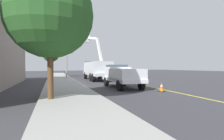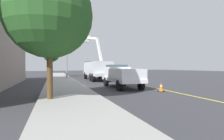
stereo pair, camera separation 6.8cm
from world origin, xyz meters
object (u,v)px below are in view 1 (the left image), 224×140
service_pickup_truck (122,75)px  traffic_cone_leading (162,87)px  utility_bucket_truck (97,68)px  traffic_cone_mid_front (100,75)px  passing_minivan (118,71)px  traffic_signal_mast (68,41)px

service_pickup_truck → traffic_cone_leading: (-3.48, -1.36, -0.78)m
utility_bucket_truck → traffic_cone_mid_front: (4.03, -2.36, -1.18)m
passing_minivan → traffic_cone_mid_front: 4.89m
utility_bucket_truck → traffic_cone_leading: utility_bucket_truck is taller
utility_bucket_truck → traffic_cone_leading: size_ratio=12.16×
utility_bucket_truck → passing_minivan: (5.92, -6.83, -0.63)m
passing_minivan → traffic_cone_leading: 20.39m
traffic_signal_mast → service_pickup_truck: bearing=-170.8°
traffic_cone_leading → traffic_signal_mast: bearing=12.1°
service_pickup_truck → traffic_signal_mast: size_ratio=0.77×
traffic_cone_leading → service_pickup_truck: bearing=21.3°
service_pickup_truck → passing_minivan: service_pickup_truck is taller
traffic_cone_mid_front → traffic_signal_mast: traffic_signal_mast is taller
traffic_cone_leading → traffic_cone_mid_front: (17.22, -2.58, 0.08)m
traffic_cone_mid_front → traffic_signal_mast: (-1.96, 5.84, 5.01)m
passing_minivan → utility_bucket_truck: bearing=130.9°
traffic_cone_leading → passing_minivan: bearing=-20.2°
traffic_cone_mid_front → service_pickup_truck: bearing=164.0°
utility_bucket_truck → passing_minivan: size_ratio=1.68×
utility_bucket_truck → traffic_signal_mast: bearing=59.4°
passing_minivan → traffic_cone_leading: (-19.12, 7.05, -0.63)m
passing_minivan → traffic_cone_leading: passing_minivan is taller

